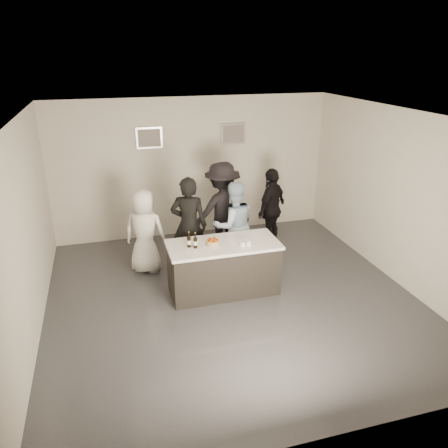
# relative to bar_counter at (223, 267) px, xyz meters

# --- Properties ---
(floor) EXTENTS (6.00, 6.00, 0.00)m
(floor) POSITION_rel_bar_counter_xyz_m (0.08, -0.28, -0.45)
(floor) COLOR #3D3D42
(floor) RESTS_ON ground
(ceiling) EXTENTS (6.00, 6.00, 0.00)m
(ceiling) POSITION_rel_bar_counter_xyz_m (0.08, -0.28, 2.55)
(ceiling) COLOR white
(wall_back) EXTENTS (6.00, 0.04, 3.00)m
(wall_back) POSITION_rel_bar_counter_xyz_m (0.08, 2.72, 1.05)
(wall_back) COLOR beige
(wall_back) RESTS_ON ground
(wall_front) EXTENTS (6.00, 0.04, 3.00)m
(wall_front) POSITION_rel_bar_counter_xyz_m (0.08, -3.28, 1.05)
(wall_front) COLOR beige
(wall_front) RESTS_ON ground
(wall_left) EXTENTS (0.04, 6.00, 3.00)m
(wall_left) POSITION_rel_bar_counter_xyz_m (-2.92, -0.28, 1.05)
(wall_left) COLOR beige
(wall_left) RESTS_ON ground
(wall_right) EXTENTS (0.04, 6.00, 3.00)m
(wall_right) POSITION_rel_bar_counter_xyz_m (3.08, -0.28, 1.05)
(wall_right) COLOR beige
(wall_right) RESTS_ON ground
(picture_left) EXTENTS (0.54, 0.04, 0.44)m
(picture_left) POSITION_rel_bar_counter_xyz_m (-0.82, 2.69, 1.75)
(picture_left) COLOR #B2B2B7
(picture_left) RESTS_ON wall_back
(picture_right) EXTENTS (0.54, 0.04, 0.44)m
(picture_right) POSITION_rel_bar_counter_xyz_m (0.98, 2.69, 1.75)
(picture_right) COLOR #B2B2B7
(picture_right) RESTS_ON wall_back
(bar_counter) EXTENTS (1.86, 0.86, 0.90)m
(bar_counter) POSITION_rel_bar_counter_xyz_m (0.00, 0.00, 0.00)
(bar_counter) COLOR white
(bar_counter) RESTS_ON ground
(cake) EXTENTS (0.21, 0.21, 0.07)m
(cake) POSITION_rel_bar_counter_xyz_m (-0.18, 0.00, 0.49)
(cake) COLOR orange
(cake) RESTS_ON bar_counter
(beer_bottle_a) EXTENTS (0.07, 0.07, 0.26)m
(beer_bottle_a) POSITION_rel_bar_counter_xyz_m (-0.57, 0.02, 0.58)
(beer_bottle_a) COLOR black
(beer_bottle_a) RESTS_ON bar_counter
(beer_bottle_b) EXTENTS (0.07, 0.07, 0.26)m
(beer_bottle_b) POSITION_rel_bar_counter_xyz_m (-0.48, -0.04, 0.58)
(beer_bottle_b) COLOR black
(beer_bottle_b) RESTS_ON bar_counter
(tumbler_cluster) EXTENTS (0.19, 0.19, 0.08)m
(tumbler_cluster) POSITION_rel_bar_counter_xyz_m (0.33, -0.14, 0.49)
(tumbler_cluster) COLOR gold
(tumbler_cluster) RESTS_ON bar_counter
(candles) EXTENTS (0.24, 0.08, 0.01)m
(candles) POSITION_rel_bar_counter_xyz_m (-0.25, -0.35, 0.45)
(candles) COLOR pink
(candles) RESTS_ON bar_counter
(person_main_black) EXTENTS (0.78, 0.64, 1.83)m
(person_main_black) POSITION_rel_bar_counter_xyz_m (-0.40, 0.90, 0.46)
(person_main_black) COLOR black
(person_main_black) RESTS_ON ground
(person_main_blue) EXTENTS (0.87, 0.70, 1.68)m
(person_main_blue) POSITION_rel_bar_counter_xyz_m (0.44, 0.85, 0.39)
(person_main_blue) COLOR #AEC8E3
(person_main_blue) RESTS_ON ground
(person_guest_left) EXTENTS (0.91, 0.77, 1.58)m
(person_guest_left) POSITION_rel_bar_counter_xyz_m (-1.18, 1.13, 0.34)
(person_guest_left) COLOR white
(person_guest_left) RESTS_ON ground
(person_guest_right) EXTENTS (1.02, 0.97, 1.70)m
(person_guest_right) POSITION_rel_bar_counter_xyz_m (1.45, 1.50, 0.40)
(person_guest_right) COLOR black
(person_guest_right) RESTS_ON ground
(person_guest_back) EXTENTS (1.35, 0.93, 1.91)m
(person_guest_back) POSITION_rel_bar_counter_xyz_m (0.37, 1.40, 0.51)
(person_guest_back) COLOR black
(person_guest_back) RESTS_ON ground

